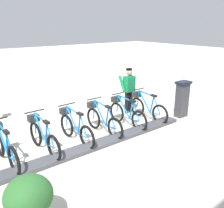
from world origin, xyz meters
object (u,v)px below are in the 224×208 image
at_px(bike_docked_2, 102,120).
at_px(worker_near_rack, 129,89).
at_px(bike_docked_5, 5,147).
at_px(payment_kiosk, 182,98).
at_px(bike_docked_1, 126,113).
at_px(bike_docked_3, 75,127).
at_px(planter_bush, 29,202).
at_px(bike_docked_4, 43,136).
at_px(bike_docked_0, 147,107).

height_order(bike_docked_2, worker_near_rack, worker_near_rack).
relative_size(bike_docked_5, worker_near_rack, 1.04).
xyz_separation_m(payment_kiosk, bike_docked_1, (0.57, 2.11, -0.24)).
bearing_deg(worker_near_rack, bike_docked_3, 107.63).
height_order(worker_near_rack, planter_bush, worker_near_rack).
xyz_separation_m(payment_kiosk, planter_bush, (-1.78, 6.16, -0.12)).
xyz_separation_m(payment_kiosk, worker_near_rack, (1.46, 1.22, 0.24)).
distance_m(bike_docked_2, worker_near_rack, 2.10).
bearing_deg(worker_near_rack, planter_bush, 123.22).
bearing_deg(worker_near_rack, bike_docked_4, 103.35).
height_order(bike_docked_4, planter_bush, bike_docked_4).
xyz_separation_m(bike_docked_1, bike_docked_5, (0.00, 3.77, 0.00)).
bearing_deg(bike_docked_5, bike_docked_4, -90.00).
bearing_deg(bike_docked_5, planter_bush, 173.24).
bearing_deg(payment_kiosk, planter_bush, 106.14).
bearing_deg(planter_bush, bike_docked_1, -59.82).
relative_size(bike_docked_3, bike_docked_5, 1.00).
xyz_separation_m(payment_kiosk, bike_docked_5, (0.57, 5.88, -0.24)).
distance_m(payment_kiosk, bike_docked_2, 3.12).
height_order(payment_kiosk, bike_docked_5, payment_kiosk).
bearing_deg(bike_docked_1, bike_docked_5, 90.00).
xyz_separation_m(bike_docked_0, bike_docked_2, (0.00, 1.88, 0.00)).
relative_size(bike_docked_1, planter_bush, 1.77).
distance_m(bike_docked_5, worker_near_rack, 4.77).
bearing_deg(worker_near_rack, bike_docked_2, 115.67).
height_order(bike_docked_4, worker_near_rack, worker_near_rack).
height_order(bike_docked_5, worker_near_rack, worker_near_rack).
relative_size(bike_docked_4, worker_near_rack, 1.04).
distance_m(payment_kiosk, worker_near_rack, 1.91).
distance_m(bike_docked_1, bike_docked_5, 3.77).
xyz_separation_m(bike_docked_1, worker_near_rack, (0.88, -0.90, 0.48)).
bearing_deg(payment_kiosk, bike_docked_4, 83.40).
bearing_deg(planter_bush, bike_docked_4, -27.42).
bearing_deg(bike_docked_1, worker_near_rack, -45.41).
bearing_deg(bike_docked_0, bike_docked_3, 90.00).
distance_m(bike_docked_4, worker_near_rack, 3.86).
height_order(bike_docked_3, bike_docked_5, same).
relative_size(worker_near_rack, planter_bush, 1.71).
bearing_deg(bike_docked_5, payment_kiosk, -95.55).
height_order(bike_docked_0, bike_docked_3, same).
distance_m(bike_docked_3, bike_docked_5, 1.88).
relative_size(bike_docked_2, bike_docked_5, 1.00).
relative_size(bike_docked_2, planter_bush, 1.77).
distance_m(bike_docked_4, bike_docked_5, 0.94).
xyz_separation_m(worker_near_rack, planter_bush, (-3.24, 4.94, -0.37)).
xyz_separation_m(bike_docked_2, worker_near_rack, (0.88, -1.84, 0.48)).
bearing_deg(bike_docked_3, planter_bush, 137.42).
relative_size(payment_kiosk, bike_docked_2, 0.74).
xyz_separation_m(bike_docked_3, planter_bush, (-2.35, 2.16, 0.11)).
distance_m(bike_docked_0, bike_docked_2, 1.88).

